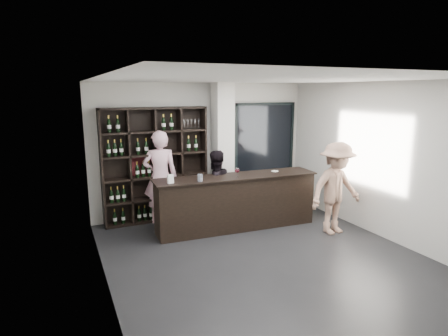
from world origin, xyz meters
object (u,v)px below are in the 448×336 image
taster_black (215,188)px  customer (336,189)px  taster_pink (160,177)px  tasting_counter (237,202)px  wine_shelf (156,165)px

taster_black → customer: size_ratio=0.86×
taster_black → customer: customer is taller
taster_black → taster_pink: bearing=-38.2°
tasting_counter → taster_pink: 1.67m
wine_shelf → taster_pink: bearing=-73.1°
taster_pink → taster_black: (1.00, -0.55, -0.20)m
wine_shelf → taster_black: size_ratio=1.55×
wine_shelf → customer: (2.95, -2.17, -0.31)m
wine_shelf → tasting_counter: (1.34, -1.14, -0.66)m
tasting_counter → customer: 1.94m
taster_pink → taster_black: taster_pink is taller
taster_pink → taster_black: bearing=165.5°
tasting_counter → customer: (1.61, -1.03, 0.35)m
wine_shelf → taster_black: 1.34m
taster_black → tasting_counter: bearing=114.7°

